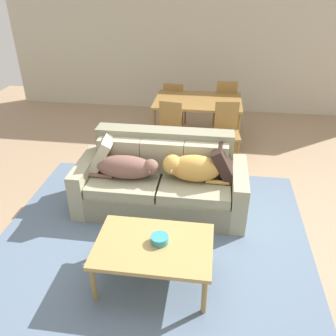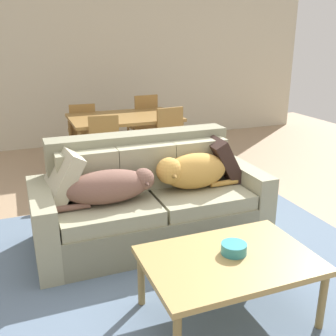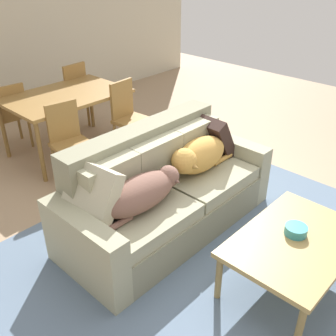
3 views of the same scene
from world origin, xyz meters
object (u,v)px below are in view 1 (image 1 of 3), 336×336
dining_table (198,104)px  coffee_table (154,248)px  bowl_on_coffee_table (160,239)px  dining_chair_near_left (169,128)px  dog_on_left_cushion (128,167)px  throw_pillow_by_left_arm (102,153)px  dining_chair_near_right (226,130)px  dining_chair_far_left (174,102)px  throw_pillow_by_right_arm (225,162)px  dining_chair_far_right (225,103)px  couch (162,181)px  dog_on_right_cushion (191,168)px

dining_table → coffee_table: bearing=-93.4°
bowl_on_coffee_table → dining_chair_near_left: size_ratio=0.19×
dog_on_left_cushion → throw_pillow_by_left_arm: (-0.37, 0.19, 0.07)m
dining_chair_near_right → dining_chair_far_left: (-0.94, 1.20, -0.02)m
throw_pillow_by_right_arm → dining_chair_far_left: size_ratio=0.50×
dog_on_left_cushion → dining_chair_far_left: dining_chair_far_left is taller
dining_table → dining_chair_far_right: 0.76m
dining_chair_far_left → dining_chair_near_left: bearing=97.0°
throw_pillow_by_right_arm → coffee_table: size_ratio=0.40×
bowl_on_coffee_table → throw_pillow_by_right_arm: bearing=65.2°
throw_pillow_by_left_arm → dining_chair_near_left: (0.66, 1.29, -0.18)m
dining_chair_near_right → couch: bearing=-125.6°
couch → throw_pillow_by_right_arm: 0.82m
dog_on_right_cushion → dining_chair_near_right: 1.52m
couch → dog_on_left_cushion: 0.48m
dog_on_left_cushion → dining_chair_near_left: (0.29, 1.48, -0.11)m
throw_pillow_by_right_arm → bowl_on_coffee_table: 1.41m
dining_chair_far_left → dining_chair_far_right: dining_chair_far_right is taller
couch → dining_table: couch is taller
bowl_on_coffee_table → couch: bearing=97.9°
dog_on_right_cushion → dining_chair_far_right: bearing=81.0°
throw_pillow_by_left_arm → bowl_on_coffee_table: throw_pillow_by_left_arm is taller
throw_pillow_by_right_arm → dining_chair_far_right: bearing=89.5°
dining_chair_near_left → dining_chair_near_right: size_ratio=0.96×
dog_on_right_cushion → dining_table: 2.06m
dining_chair_far_right → throw_pillow_by_right_arm: bearing=85.2°
bowl_on_coffee_table → dining_chair_near_right: bearing=76.4°
coffee_table → throw_pillow_by_left_arm: bearing=123.9°
dog_on_right_cushion → dining_chair_far_left: dining_chair_far_left is taller
bowl_on_coffee_table → dining_chair_near_right: dining_chair_near_right is taller
dog_on_left_cushion → throw_pillow_by_right_arm: 1.15m
couch → dining_chair_far_left: (-0.15, 2.55, 0.14)m
bowl_on_coffee_table → dining_table: size_ratio=0.12×
dog_on_left_cushion → dining_chair_far_left: 2.70m
throw_pillow_by_left_arm → dog_on_left_cushion: bearing=-26.7°
dining_chair_near_right → dining_chair_far_left: dining_chair_near_right is taller
dog_on_right_cushion → throw_pillow_by_right_arm: bearing=20.9°
throw_pillow_by_left_arm → dining_chair_near_left: size_ratio=0.52×
throw_pillow_by_left_arm → dining_chair_far_right: 2.93m
dining_chair_near_right → dining_chair_far_right: dining_chair_far_right is taller
couch → dog_on_left_cushion: size_ratio=2.31×
couch → bowl_on_coffee_table: size_ratio=12.24×
dining_table → dining_chair_near_right: dining_chair_near_right is taller
dining_table → dining_chair_near_left: dining_chair_near_left is taller
dining_chair_far_left → dining_chair_far_right: size_ratio=0.92×
dining_chair_far_right → dining_table: bearing=46.7°
throw_pillow_by_right_arm → dining_table: size_ratio=0.31×
dining_chair_far_left → dining_chair_far_right: (0.93, -0.01, 0.03)m
throw_pillow_by_left_arm → dining_chair_far_right: bearing=58.3°
dog_on_right_cushion → dining_chair_far_left: 2.70m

